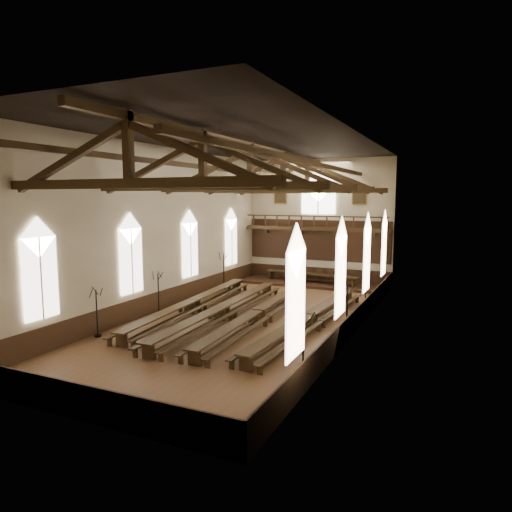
% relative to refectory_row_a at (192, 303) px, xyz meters
% --- Properties ---
extents(ground, '(26.00, 26.00, 0.00)m').
position_rel_refectory_row_a_xyz_m(ground, '(3.92, -0.07, -0.58)').
color(ground, brown).
rests_on(ground, ground).
extents(room_walls, '(26.00, 26.00, 26.00)m').
position_rel_refectory_row_a_xyz_m(room_walls, '(3.92, -0.07, 5.88)').
color(room_walls, beige).
rests_on(room_walls, ground).
extents(wainscot_band, '(12.00, 26.00, 1.20)m').
position_rel_refectory_row_a_xyz_m(wainscot_band, '(3.92, -0.07, 0.02)').
color(wainscot_band, '#372210').
rests_on(wainscot_band, ground).
extents(side_windows, '(11.85, 19.80, 4.50)m').
position_rel_refectory_row_a_xyz_m(side_windows, '(3.92, -0.07, 3.16)').
color(side_windows, white).
rests_on(side_windows, room_walls).
extents(end_window, '(2.80, 0.12, 3.80)m').
position_rel_refectory_row_a_xyz_m(end_window, '(3.92, 12.83, 6.65)').
color(end_window, white).
rests_on(end_window, room_walls).
extents(minstrels_gallery, '(11.80, 1.24, 3.70)m').
position_rel_refectory_row_a_xyz_m(minstrels_gallery, '(3.92, 12.59, 3.33)').
color(minstrels_gallery, '#392812').
rests_on(minstrels_gallery, room_walls).
extents(portraits, '(7.75, 0.09, 1.45)m').
position_rel_refectory_row_a_xyz_m(portraits, '(3.92, 12.82, 6.52)').
color(portraits, brown).
rests_on(portraits, room_walls).
extents(roof_trusses, '(11.70, 25.70, 2.80)m').
position_rel_refectory_row_a_xyz_m(roof_trusses, '(3.92, -0.07, 7.64)').
color(roof_trusses, '#392812').
rests_on(roof_trusses, room_walls).
extents(refectory_row_a, '(2.20, 14.87, 0.79)m').
position_rel_refectory_row_a_xyz_m(refectory_row_a, '(0.00, 0.00, 0.00)').
color(refectory_row_a, '#392812').
rests_on(refectory_row_a, ground).
extents(refectory_row_b, '(1.91, 14.95, 0.80)m').
position_rel_refectory_row_a_xyz_m(refectory_row_b, '(2.44, -0.68, 0.01)').
color(refectory_row_b, '#392812').
rests_on(refectory_row_b, ground).
extents(refectory_row_c, '(1.86, 14.62, 0.77)m').
position_rel_refectory_row_a_xyz_m(refectory_row_c, '(4.60, -0.66, -0.02)').
color(refectory_row_c, '#392812').
rests_on(refectory_row_c, ground).
extents(refectory_row_d, '(1.98, 14.74, 0.78)m').
position_rel_refectory_row_a_xyz_m(refectory_row_d, '(7.54, -0.31, -0.01)').
color(refectory_row_d, '#392812').
rests_on(refectory_row_d, ground).
extents(dais, '(11.40, 3.17, 0.21)m').
position_rel_refectory_row_a_xyz_m(dais, '(3.86, 11.33, -0.47)').
color(dais, '#372210').
rests_on(dais, ground).
extents(high_table, '(7.73, 1.74, 0.72)m').
position_rel_refectory_row_a_xyz_m(high_table, '(3.86, 11.33, 0.25)').
color(high_table, '#392812').
rests_on(high_table, dais).
extents(high_chairs, '(5.00, 0.51, 1.03)m').
position_rel_refectory_row_a_xyz_m(high_chairs, '(3.86, 12.08, 0.20)').
color(high_chairs, '#392812').
rests_on(high_chairs, dais).
extents(candelabrum_left_near, '(0.76, 0.73, 2.53)m').
position_rel_refectory_row_a_xyz_m(candelabrum_left_near, '(-1.63, -6.21, 0.19)').
color(candelabrum_left_near, black).
rests_on(candelabrum_left_near, ground).
extents(candelabrum_left_mid, '(0.76, 0.76, 2.58)m').
position_rel_refectory_row_a_xyz_m(candelabrum_left_mid, '(-1.63, -1.17, 0.21)').
color(candelabrum_left_mid, black).
rests_on(candelabrum_left_mid, ground).
extents(candelabrum_left_far, '(0.84, 0.81, 2.81)m').
position_rel_refectory_row_a_xyz_m(candelabrum_left_far, '(-1.63, 6.98, 0.28)').
color(candelabrum_left_far, black).
rests_on(candelabrum_left_far, ground).
extents(candelabrum_right_near, '(0.82, 0.79, 2.72)m').
position_rel_refectory_row_a_xyz_m(candelabrum_right_near, '(9.47, -7.18, 0.25)').
color(candelabrum_right_near, black).
rests_on(candelabrum_right_near, ground).
extents(candelabrum_right_mid, '(0.69, 0.78, 2.55)m').
position_rel_refectory_row_a_xyz_m(candelabrum_right_mid, '(9.47, -0.11, 0.20)').
color(candelabrum_right_mid, black).
rests_on(candelabrum_right_mid, ground).
extents(candelabrum_right_far, '(0.72, 0.73, 2.44)m').
position_rel_refectory_row_a_xyz_m(candelabrum_right_far, '(9.47, 4.72, 0.17)').
color(candelabrum_right_far, black).
rests_on(candelabrum_right_far, ground).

